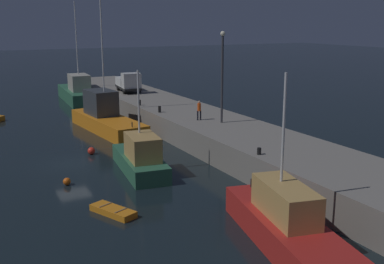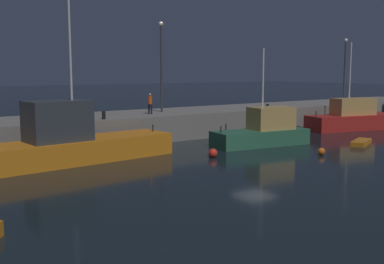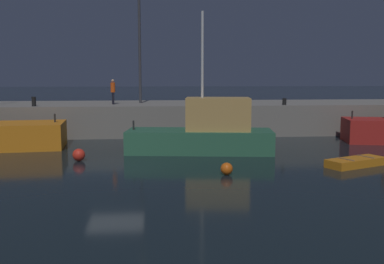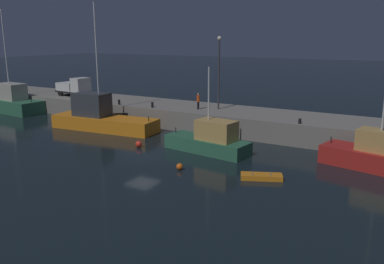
{
  "view_description": "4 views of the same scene",
  "coord_description": "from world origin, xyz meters",
  "px_view_note": "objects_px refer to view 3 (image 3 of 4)",
  "views": [
    {
      "loc": [
        35.75,
        -8.13,
        10.9
      ],
      "look_at": [
        0.68,
        10.28,
        1.58
      ],
      "focal_mm": 44.07,
      "sensor_mm": 36.0,
      "label": 1
    },
    {
      "loc": [
        -20.95,
        -22.59,
        5.85
      ],
      "look_at": [
        1.15,
        8.95,
        0.76
      ],
      "focal_mm": 43.76,
      "sensor_mm": 36.0,
      "label": 2
    },
    {
      "loc": [
        1.74,
        -19.1,
        4.12
      ],
      "look_at": [
        4.13,
        7.38,
        0.68
      ],
      "focal_mm": 40.26,
      "sensor_mm": 36.0,
      "label": 3
    },
    {
      "loc": [
        20.54,
        -26.78,
        10.11
      ],
      "look_at": [
        0.71,
        7.45,
        0.68
      ],
      "focal_mm": 37.74,
      "sensor_mm": 36.0,
      "label": 4
    }
  ],
  "objects_px": {
    "mooring_buoy_mid": "(79,155)",
    "bollard_central": "(284,102)",
    "fishing_boat_white": "(205,132)",
    "lamp_post_west": "(140,40)",
    "rowboat_white_mid": "(356,162)",
    "mooring_buoy_near": "(227,169)",
    "bollard_east": "(34,102)",
    "dockworker": "(113,90)"
  },
  "relations": [
    {
      "from": "rowboat_white_mid",
      "to": "mooring_buoy_near",
      "type": "bearing_deg",
      "value": -169.11
    },
    {
      "from": "rowboat_white_mid",
      "to": "mooring_buoy_near",
      "type": "distance_m",
      "value": 6.35
    },
    {
      "from": "fishing_boat_white",
      "to": "dockworker",
      "type": "height_order",
      "value": "fishing_boat_white"
    },
    {
      "from": "lamp_post_west",
      "to": "bollard_central",
      "type": "bearing_deg",
      "value": -17.28
    },
    {
      "from": "fishing_boat_white",
      "to": "bollard_central",
      "type": "xyz_separation_m",
      "value": [
        6.26,
        6.09,
        1.27
      ]
    },
    {
      "from": "bollard_central",
      "to": "bollard_east",
      "type": "xyz_separation_m",
      "value": [
        -16.96,
        0.19,
        0.08
      ]
    },
    {
      "from": "mooring_buoy_near",
      "to": "mooring_buoy_mid",
      "type": "xyz_separation_m",
      "value": [
        -6.72,
        3.62,
        0.05
      ]
    },
    {
      "from": "lamp_post_west",
      "to": "bollard_east",
      "type": "distance_m",
      "value": 8.69
    },
    {
      "from": "lamp_post_west",
      "to": "dockworker",
      "type": "height_order",
      "value": "lamp_post_west"
    },
    {
      "from": "fishing_boat_white",
      "to": "mooring_buoy_mid",
      "type": "relative_size",
      "value": 13.26
    },
    {
      "from": "rowboat_white_mid",
      "to": "dockworker",
      "type": "xyz_separation_m",
      "value": [
        -12.14,
        12.28,
        2.98
      ]
    },
    {
      "from": "fishing_boat_white",
      "to": "mooring_buoy_near",
      "type": "distance_m",
      "value": 5.57
    },
    {
      "from": "bollard_central",
      "to": "bollard_east",
      "type": "bearing_deg",
      "value": 179.36
    },
    {
      "from": "bollard_east",
      "to": "bollard_central",
      "type": "bearing_deg",
      "value": -0.64
    },
    {
      "from": "fishing_boat_white",
      "to": "rowboat_white_mid",
      "type": "distance_m",
      "value": 7.83
    },
    {
      "from": "rowboat_white_mid",
      "to": "lamp_post_west",
      "type": "height_order",
      "value": "lamp_post_west"
    },
    {
      "from": "mooring_buoy_mid",
      "to": "fishing_boat_white",
      "type": "bearing_deg",
      "value": 16.19
    },
    {
      "from": "mooring_buoy_mid",
      "to": "bollard_central",
      "type": "height_order",
      "value": "bollard_central"
    },
    {
      "from": "fishing_boat_white",
      "to": "lamp_post_west",
      "type": "xyz_separation_m",
      "value": [
        -3.76,
        9.21,
        5.69
      ]
    },
    {
      "from": "rowboat_white_mid",
      "to": "lamp_post_west",
      "type": "relative_size",
      "value": 0.4
    },
    {
      "from": "rowboat_white_mid",
      "to": "dockworker",
      "type": "relative_size",
      "value": 1.78
    },
    {
      "from": "lamp_post_west",
      "to": "dockworker",
      "type": "xyz_separation_m",
      "value": [
        -1.9,
        -1.24,
        -3.64
      ]
    },
    {
      "from": "mooring_buoy_near",
      "to": "mooring_buoy_mid",
      "type": "distance_m",
      "value": 7.64
    },
    {
      "from": "rowboat_white_mid",
      "to": "bollard_central",
      "type": "xyz_separation_m",
      "value": [
        -0.22,
        10.39,
        2.2
      ]
    },
    {
      "from": "bollard_central",
      "to": "mooring_buoy_mid",
      "type": "bearing_deg",
      "value": -147.96
    },
    {
      "from": "fishing_boat_white",
      "to": "dockworker",
      "type": "relative_size",
      "value": 4.59
    },
    {
      "from": "mooring_buoy_near",
      "to": "lamp_post_west",
      "type": "relative_size",
      "value": 0.07
    },
    {
      "from": "mooring_buoy_mid",
      "to": "bollard_east",
      "type": "relative_size",
      "value": 0.97
    },
    {
      "from": "lamp_post_west",
      "to": "mooring_buoy_near",
      "type": "bearing_deg",
      "value": -74.79
    },
    {
      "from": "fishing_boat_white",
      "to": "mooring_buoy_near",
      "type": "xyz_separation_m",
      "value": [
        0.24,
        -5.5,
        -0.85
      ]
    },
    {
      "from": "fishing_boat_white",
      "to": "rowboat_white_mid",
      "type": "height_order",
      "value": "fishing_boat_white"
    },
    {
      "from": "lamp_post_west",
      "to": "rowboat_white_mid",
      "type": "bearing_deg",
      "value": -52.84
    },
    {
      "from": "dockworker",
      "to": "rowboat_white_mid",
      "type": "bearing_deg",
      "value": -45.32
    },
    {
      "from": "mooring_buoy_near",
      "to": "mooring_buoy_mid",
      "type": "height_order",
      "value": "mooring_buoy_mid"
    },
    {
      "from": "mooring_buoy_near",
      "to": "bollard_central",
      "type": "relative_size",
      "value": 1.11
    },
    {
      "from": "mooring_buoy_near",
      "to": "dockworker",
      "type": "bearing_deg",
      "value": 113.64
    },
    {
      "from": "fishing_boat_white",
      "to": "bollard_east",
      "type": "height_order",
      "value": "fishing_boat_white"
    },
    {
      "from": "dockworker",
      "to": "bollard_east",
      "type": "bearing_deg",
      "value": -161.45
    },
    {
      "from": "mooring_buoy_mid",
      "to": "bollard_central",
      "type": "distance_m",
      "value": 15.18
    },
    {
      "from": "mooring_buoy_mid",
      "to": "bollard_east",
      "type": "xyz_separation_m",
      "value": [
        -4.22,
        8.16,
        2.16
      ]
    },
    {
      "from": "mooring_buoy_mid",
      "to": "bollard_central",
      "type": "relative_size",
      "value": 1.31
    },
    {
      "from": "fishing_boat_white",
      "to": "rowboat_white_mid",
      "type": "bearing_deg",
      "value": -33.6
    }
  ]
}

